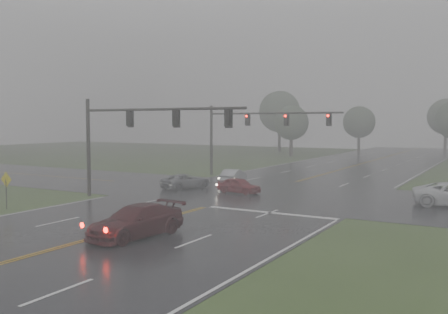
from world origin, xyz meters
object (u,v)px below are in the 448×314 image
Objects in this scene: sedan_red at (239,193)px; signal_gantry_far at (249,126)px; signal_gantry_near at (131,128)px; sedan_silver at (233,184)px; car_grey at (186,189)px; sedan_maroon at (136,237)px.

signal_gantry_far is (-4.65, 10.85, 5.13)m from sedan_red.
signal_gantry_far reaches higher than signal_gantry_near.
sedan_silver is at bearing -77.22° from signal_gantry_far.
car_grey is at bearing 91.22° from signal_gantry_near.
signal_gantry_far reaches higher than car_grey.
sedan_red is 5.13m from car_grey.
sedan_silver is 0.29× the size of signal_gantry_near.
sedan_maroon is 17.57m from car_grey.
car_grey is 0.33× the size of signal_gantry_near.
signal_gantry_near is (-7.66, 8.71, 5.10)m from sedan_maroon.
signal_gantry_near is (0.15, -7.04, 5.10)m from car_grey.
sedan_maroon is 1.46× the size of sedan_red.
car_grey reaches higher than sedan_red.
sedan_silver is at bearing 82.47° from signal_gantry_near.
sedan_maroon is 21.59m from sedan_silver.
sedan_silver is at bearing 114.14° from sedan_maroon.
sedan_red is 0.81× the size of car_grey.
sedan_red is 0.27× the size of signal_gantry_near.
signal_gantry_far reaches higher than sedan_red.
car_grey is (-1.74, -4.98, 0.00)m from sedan_silver.
sedan_silver is 7.69m from signal_gantry_far.
sedan_maroon is at bearing -48.65° from signal_gantry_near.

